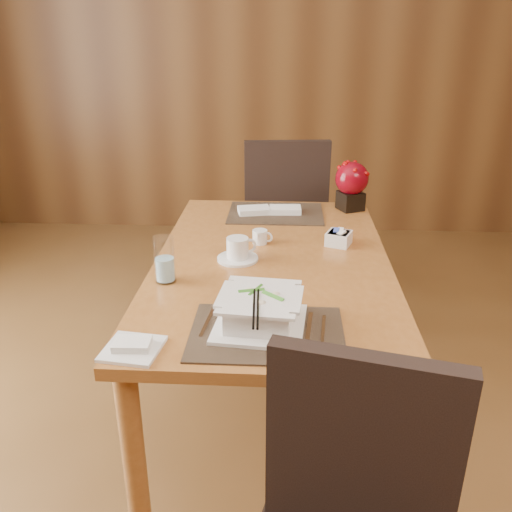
# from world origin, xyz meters

# --- Properties ---
(back_wall) EXTENTS (5.00, 0.02, 2.80)m
(back_wall) POSITION_xyz_m (0.00, 3.00, 1.40)
(back_wall) COLOR brown
(back_wall) RESTS_ON ground
(dining_table) EXTENTS (0.90, 1.50, 0.75)m
(dining_table) POSITION_xyz_m (0.00, 0.60, 0.65)
(dining_table) COLOR #A2632D
(dining_table) RESTS_ON ground
(placemat_near) EXTENTS (0.45, 0.33, 0.01)m
(placemat_near) POSITION_xyz_m (0.00, 0.05, 0.75)
(placemat_near) COLOR black
(placemat_near) RESTS_ON dining_table
(placemat_far) EXTENTS (0.45, 0.33, 0.01)m
(placemat_far) POSITION_xyz_m (0.00, 1.15, 0.75)
(placemat_far) COLOR black
(placemat_far) RESTS_ON dining_table
(soup_setting) EXTENTS (0.29, 0.29, 0.11)m
(soup_setting) POSITION_xyz_m (-0.02, 0.09, 0.80)
(soup_setting) COLOR white
(soup_setting) RESTS_ON dining_table
(coffee_cup) EXTENTS (0.16, 0.16, 0.09)m
(coffee_cup) POSITION_xyz_m (-0.13, 0.59, 0.79)
(coffee_cup) COLOR white
(coffee_cup) RESTS_ON dining_table
(water_glass) EXTENTS (0.08, 0.08, 0.17)m
(water_glass) POSITION_xyz_m (-0.37, 0.39, 0.83)
(water_glass) COLOR white
(water_glass) RESTS_ON dining_table
(creamer_jug) EXTENTS (0.10, 0.10, 0.06)m
(creamer_jug) POSITION_xyz_m (-0.06, 0.77, 0.78)
(creamer_jug) COLOR white
(creamer_jug) RESTS_ON dining_table
(sugar_caddy) EXTENTS (0.12, 0.12, 0.06)m
(sugar_caddy) POSITION_xyz_m (0.27, 0.77, 0.78)
(sugar_caddy) COLOR white
(sugar_caddy) RESTS_ON dining_table
(berry_decor) EXTENTS (0.16, 0.16, 0.24)m
(berry_decor) POSITION_xyz_m (0.36, 1.24, 0.88)
(berry_decor) COLOR black
(berry_decor) RESTS_ON dining_table
(napkins_far) EXTENTS (0.31, 0.14, 0.03)m
(napkins_far) POSITION_xyz_m (-0.02, 1.15, 0.77)
(napkins_far) COLOR white
(napkins_far) RESTS_ON dining_table
(bread_plate) EXTENTS (0.17, 0.17, 0.01)m
(bread_plate) POSITION_xyz_m (-0.37, -0.06, 0.76)
(bread_plate) COLOR white
(bread_plate) RESTS_ON dining_table
(far_chair) EXTENTS (0.52, 0.53, 1.03)m
(far_chair) POSITION_xyz_m (0.04, 1.65, 0.58)
(far_chair) COLOR black
(far_chair) RESTS_ON ground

